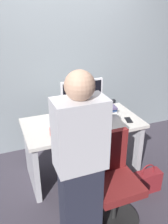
{
  "coord_description": "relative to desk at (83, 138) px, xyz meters",
  "views": [
    {
      "loc": [
        -0.92,
        -2.37,
        2.04
      ],
      "look_at": [
        0.0,
        -0.05,
        0.9
      ],
      "focal_mm": 38.12,
      "sensor_mm": 36.0,
      "label": 1
    }
  ],
  "objects": [
    {
      "name": "person_at_desk",
      "position": [
        -0.37,
        -0.92,
        0.33
      ],
      "size": [
        0.4,
        0.24,
        1.64
      ],
      "color": "#262838",
      "rests_on": "ground"
    },
    {
      "name": "wall_back",
      "position": [
        0.0,
        0.88,
        0.99
      ],
      "size": [
        6.4,
        0.1,
        3.0
      ],
      "primitive_type": "cube",
      "color": "gray",
      "rests_on": "ground"
    },
    {
      "name": "ground_plane",
      "position": [
        0.0,
        0.0,
        -0.51
      ],
      "size": [
        9.0,
        9.0,
        0.0
      ],
      "primitive_type": "plane",
      "color": "#3D3842"
    },
    {
      "name": "mouse",
      "position": [
        0.24,
        -0.1,
        0.25
      ],
      "size": [
        0.06,
        0.1,
        0.03
      ],
      "primitive_type": "ellipsoid",
      "color": "black",
      "rests_on": "desk"
    },
    {
      "name": "cup_near_keyboard",
      "position": [
        -0.41,
        -0.18,
        0.28
      ],
      "size": [
        0.08,
        0.08,
        0.09
      ],
      "primitive_type": "cylinder",
      "color": "#D84C3F",
      "rests_on": "desk"
    },
    {
      "name": "office_chair",
      "position": [
        0.02,
        -0.78,
        -0.08
      ],
      "size": [
        0.52,
        0.52,
        0.94
      ],
      "color": "black",
      "rests_on": "ground"
    },
    {
      "name": "keyboard",
      "position": [
        -0.08,
        -0.13,
        0.24
      ],
      "size": [
        0.43,
        0.14,
        0.02
      ],
      "primitive_type": "cube",
      "rotation": [
        0.0,
        0.0,
        -0.02
      ],
      "color": "#262626",
      "rests_on": "desk"
    },
    {
      "name": "monitor",
      "position": [
        0.07,
        0.2,
        0.49
      ],
      "size": [
        0.54,
        0.14,
        0.46
      ],
      "color": "silver",
      "rests_on": "desk"
    },
    {
      "name": "cell_phone",
      "position": [
        0.54,
        -0.17,
        0.24
      ],
      "size": [
        0.1,
        0.16,
        0.01
      ],
      "primitive_type": "cube",
      "rotation": [
        0.0,
        0.0,
        -0.25
      ],
      "color": "black",
      "rests_on": "desk"
    },
    {
      "name": "desk",
      "position": [
        0.0,
        0.0,
        0.0
      ],
      "size": [
        1.41,
        0.74,
        0.75
      ],
      "color": "beige",
      "rests_on": "ground"
    },
    {
      "name": "handbag",
      "position": [
        0.57,
        -0.6,
        -0.38
      ],
      "size": [
        0.34,
        0.14,
        0.38
      ],
      "color": "maroon",
      "rests_on": "ground"
    },
    {
      "name": "book_stack",
      "position": [
        0.39,
        0.11,
        0.29
      ],
      "size": [
        0.22,
        0.18,
        0.1
      ],
      "color": "white",
      "rests_on": "desk"
    }
  ]
}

